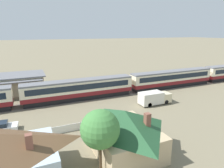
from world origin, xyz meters
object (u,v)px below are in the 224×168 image
at_px(delivery_truck_cream, 154,98).
at_px(passenger_train, 132,83).
at_px(station_building, 12,84).
at_px(yard_tree_0, 100,129).
at_px(cottage_dark_green_roof, 125,131).

bearing_deg(delivery_truck_cream, passenger_train, 92.26).
height_order(station_building, yard_tree_0, yard_tree_0).
xyz_separation_m(station_building, cottage_dark_green_roof, (12.21, -28.68, 0.50)).
bearing_deg(delivery_truck_cream, station_building, 143.81).
bearing_deg(station_building, passenger_train, -22.01).
bearing_deg(passenger_train, delivery_truck_cream, -87.74).
distance_m(cottage_dark_green_roof, delivery_truck_cream, 16.26).
bearing_deg(yard_tree_0, station_building, 105.48).
bearing_deg(delivery_truck_cream, cottage_dark_green_roof, -136.55).
xyz_separation_m(passenger_train, delivery_truck_cream, (0.31, -7.97, -1.00)).
height_order(passenger_train, station_building, station_building).
bearing_deg(station_building, delivery_truck_cream, -36.19).
bearing_deg(passenger_train, cottage_dark_green_roof, -120.92).
xyz_separation_m(station_building, delivery_truck_cream, (23.97, -17.53, -0.84)).
height_order(cottage_dark_green_roof, yard_tree_0, yard_tree_0).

